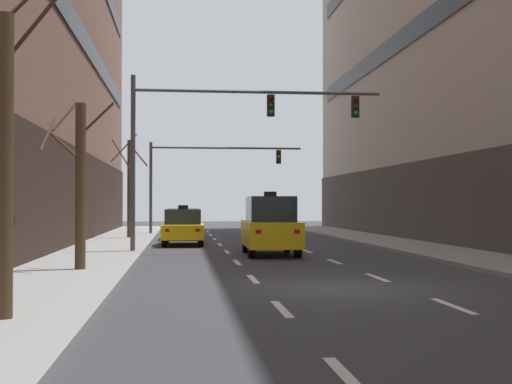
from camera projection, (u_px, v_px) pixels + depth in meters
name	position (u px, v px, depth m)	size (l,w,h in m)	color
ground_plane	(333.00, 288.00, 15.68)	(120.00, 120.00, 0.00)	#38383D
sidewalk_left	(40.00, 289.00, 14.97)	(3.29, 80.00, 0.14)	gray
lane_stripe_l1_s2	(348.00, 378.00, 7.56)	(0.16, 2.00, 0.01)	silver
lane_stripe_l1_s3	(282.00, 309.00, 12.53)	(0.16, 2.00, 0.01)	silver
lane_stripe_l1_s4	(253.00, 279.00, 17.49)	(0.16, 2.00, 0.01)	silver
lane_stripe_l1_s5	(237.00, 262.00, 22.46)	(0.16, 2.00, 0.01)	silver
lane_stripe_l1_s6	(227.00, 252.00, 27.43)	(0.16, 2.00, 0.01)	silver
lane_stripe_l1_s7	(220.00, 244.00, 32.40)	(0.16, 2.00, 0.01)	silver
lane_stripe_l1_s8	(215.00, 239.00, 37.37)	(0.16, 2.00, 0.01)	silver
lane_stripe_l1_s9	(211.00, 235.00, 42.34)	(0.16, 2.00, 0.01)	silver
lane_stripe_l1_s10	(208.00, 232.00, 47.31)	(0.16, 2.00, 0.01)	silver
lane_stripe_l2_s3	(453.00, 306.00, 12.88)	(0.16, 2.00, 0.01)	silver
lane_stripe_l2_s4	(377.00, 277.00, 17.85)	(0.16, 2.00, 0.01)	silver
lane_stripe_l2_s5	(334.00, 261.00, 22.82)	(0.16, 2.00, 0.01)	silver
lane_stripe_l2_s6	(307.00, 251.00, 27.79)	(0.16, 2.00, 0.01)	silver
lane_stripe_l2_s7	(288.00, 244.00, 32.76)	(0.16, 2.00, 0.01)	silver
lane_stripe_l2_s8	(274.00, 239.00, 37.73)	(0.16, 2.00, 0.01)	silver
lane_stripe_l2_s9	(263.00, 235.00, 42.70)	(0.16, 2.00, 0.01)	silver
lane_stripe_l2_s10	(254.00, 231.00, 47.67)	(0.16, 2.00, 0.01)	silver
taxi_driving_0	(270.00, 226.00, 25.72)	(1.97, 4.56, 2.38)	black
taxi_driving_1	(184.00, 224.00, 37.31)	(1.98, 4.49, 1.85)	black
taxi_driving_2	(183.00, 227.00, 31.79)	(1.94, 4.49, 1.86)	black
traffic_signal_0	(221.00, 126.00, 26.50)	(9.72, 0.35, 6.70)	#4C4C51
traffic_signal_1	(201.00, 168.00, 42.00)	(9.32, 0.35, 5.53)	#4C4C51
street_tree_0	(79.00, 182.00, 18.77)	(1.83, 1.80, 4.68)	#4C3823
street_tree_1	(5.00, 156.00, 10.72)	(1.41, 1.17, 5.30)	#4C3823
street_tree_3	(129.00, 184.00, 36.45)	(2.03, 2.03, 5.61)	#4C3823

